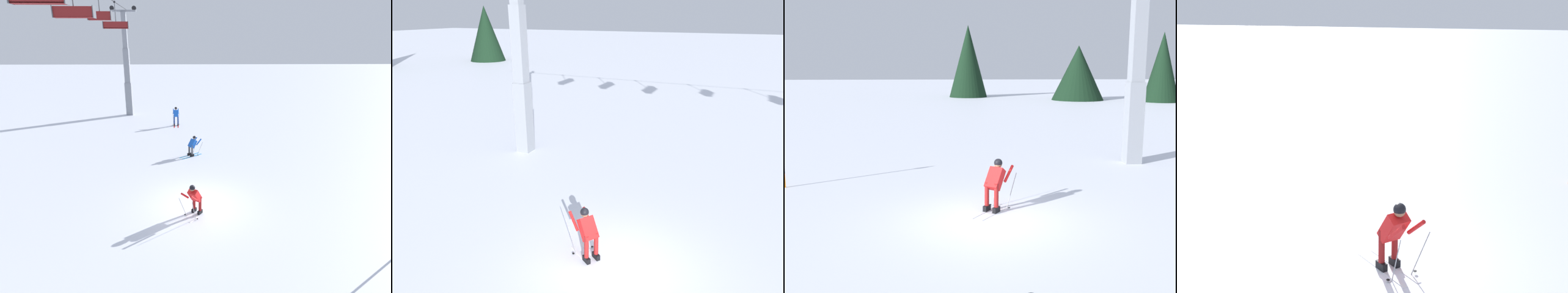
% 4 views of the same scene
% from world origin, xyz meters
% --- Properties ---
extents(ground_plane, '(260.00, 260.00, 0.00)m').
position_xyz_m(ground_plane, '(0.00, 0.00, 0.00)').
color(ground_plane, white).
extents(skier_carving_main, '(1.73, 1.44, 1.67)m').
position_xyz_m(skier_carving_main, '(-0.94, 0.20, 0.88)').
color(skier_carving_main, white).
rests_on(skier_carving_main, ground_plane).
extents(lift_tower_far, '(0.69, 2.63, 11.04)m').
position_xyz_m(lift_tower_far, '(20.19, 6.73, 4.64)').
color(lift_tower_far, gray).
rests_on(lift_tower_far, ground_plane).
extents(chairlift_seat_middle, '(0.61, 2.27, 2.33)m').
position_xyz_m(chairlift_seat_middle, '(5.78, 6.73, 8.94)').
color(chairlift_seat_middle, black).
extents(chairlift_seat_fourth, '(0.61, 1.73, 2.00)m').
position_xyz_m(chairlift_seat_fourth, '(11.19, 6.73, 9.27)').
color(chairlift_seat_fourth, black).
extents(chairlift_seat_farthest, '(0.61, 2.29, 2.27)m').
position_xyz_m(chairlift_seat_farthest, '(16.40, 6.73, 9.00)').
color(chairlift_seat_farthest, black).
extents(skier_distant_uphill, '(1.43, 1.62, 1.50)m').
position_xyz_m(skier_distant_uphill, '(6.73, 0.11, 0.78)').
color(skier_distant_uphill, '#198CCC').
rests_on(skier_distant_uphill, ground_plane).
extents(skier_distant_downhill, '(1.73, 0.71, 1.81)m').
position_xyz_m(skier_distant_downhill, '(15.19, 1.49, 1.05)').
color(skier_distant_downhill, red).
rests_on(skier_distant_downhill, ground_plane).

